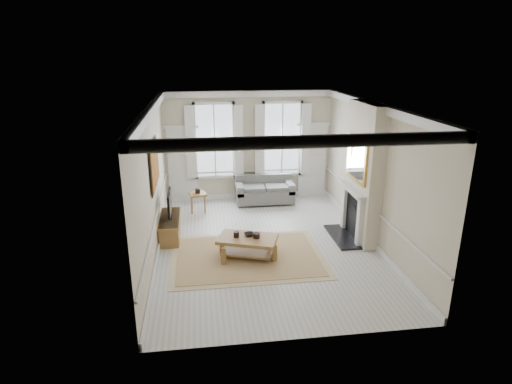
{
  "coord_description": "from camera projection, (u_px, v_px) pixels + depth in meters",
  "views": [
    {
      "loc": [
        -1.52,
        -9.39,
        4.54
      ],
      "look_at": [
        -0.19,
        0.42,
        1.25
      ],
      "focal_mm": 30.0,
      "sensor_mm": 36.0,
      "label": 1
    }
  ],
  "objects": [
    {
      "name": "ceramic_pot_a",
      "position": [
        236.0,
        235.0,
        9.72
      ],
      "size": [
        0.13,
        0.13,
        0.13
      ],
      "primitive_type": "cylinder",
      "color": "black",
      "rests_on": "coffee_table"
    },
    {
      "name": "bowl",
      "position": [
        249.0,
        234.0,
        9.81
      ],
      "size": [
        0.28,
        0.28,
        0.06
      ],
      "primitive_type": "imported",
      "rotation": [
        0.0,
        0.0,
        0.22
      ],
      "color": "black",
      "rests_on": "coffee_table"
    },
    {
      "name": "rug",
      "position": [
        248.0,
        256.0,
        9.87
      ],
      "size": [
        3.5,
        2.6,
        0.02
      ],
      "primitive_type": "cube",
      "color": "tan",
      "rests_on": "floor"
    },
    {
      "name": "coffee_table",
      "position": [
        248.0,
        241.0,
        9.75
      ],
      "size": [
        1.49,
        1.16,
        0.49
      ],
      "rotation": [
        0.0,
        0.0,
        -0.34
      ],
      "color": "brown",
      "rests_on": "rug"
    },
    {
      "name": "door_left",
      "position": [
        183.0,
        166.0,
        13.18
      ],
      "size": [
        0.9,
        0.08,
        2.3
      ],
      "primitive_type": "cube",
      "color": "silver",
      "rests_on": "floor"
    },
    {
      "name": "sofa",
      "position": [
        264.0,
        191.0,
        13.33
      ],
      "size": [
        1.77,
        0.86,
        0.84
      ],
      "color": "#575755",
      "rests_on": "floor"
    },
    {
      "name": "side_table",
      "position": [
        198.0,
        197.0,
        12.56
      ],
      "size": [
        0.55,
        0.55,
        0.56
      ],
      "rotation": [
        0.0,
        0.0,
        0.23
      ],
      "color": "brown",
      "rests_on": "floor"
    },
    {
      "name": "floor",
      "position": [
        266.0,
        245.0,
        10.46
      ],
      "size": [
        7.2,
        7.2,
        0.0
      ],
      "primitive_type": "plane",
      "color": "#B7B5AD",
      "rests_on": "ground"
    },
    {
      "name": "fireplace",
      "position": [
        352.0,
        210.0,
        10.7
      ],
      "size": [
        0.21,
        1.45,
        1.33
      ],
      "color": "silver",
      "rests_on": "floor"
    },
    {
      "name": "ceramic_pot_b",
      "position": [
        256.0,
        236.0,
        9.68
      ],
      "size": [
        0.16,
        0.16,
        0.11
      ],
      "primitive_type": "cylinder",
      "color": "black",
      "rests_on": "coffee_table"
    },
    {
      "name": "window_right",
      "position": [
        282.0,
        139.0,
        13.33
      ],
      "size": [
        1.26,
        0.2,
        2.2
      ],
      "primitive_type": null,
      "color": "#B2BCC6",
      "rests_on": "back_wall"
    },
    {
      "name": "window_left",
      "position": [
        215.0,
        141.0,
        13.06
      ],
      "size": [
        1.26,
        0.2,
        2.2
      ],
      "primitive_type": null,
      "color": "#B2BCC6",
      "rests_on": "back_wall"
    },
    {
      "name": "tv_stand",
      "position": [
        170.0,
        227.0,
        10.88
      ],
      "size": [
        0.47,
        1.47,
        0.52
      ],
      "primitive_type": "cube",
      "color": "brown",
      "rests_on": "floor"
    },
    {
      "name": "door_right",
      "position": [
        312.0,
        161.0,
        13.7
      ],
      "size": [
        0.9,
        0.08,
        2.3
      ],
      "primitive_type": "cube",
      "color": "silver",
      "rests_on": "floor"
    },
    {
      "name": "tv",
      "position": [
        170.0,
        203.0,
        10.67
      ],
      "size": [
        0.08,
        0.9,
        0.68
      ],
      "color": "black",
      "rests_on": "tv_stand"
    },
    {
      "name": "mirror",
      "position": [
        356.0,
        159.0,
        10.28
      ],
      "size": [
        0.06,
        1.26,
        1.06
      ],
      "primitive_type": "cube",
      "color": "gold",
      "rests_on": "chimney_breast"
    },
    {
      "name": "chimney_breast",
      "position": [
        363.0,
        173.0,
        10.42
      ],
      "size": [
        0.35,
        1.7,
        3.38
      ],
      "primitive_type": "cube",
      "color": "beige",
      "rests_on": "floor"
    },
    {
      "name": "ceiling",
      "position": [
        267.0,
        105.0,
        9.39
      ],
      "size": [
        7.2,
        7.2,
        0.0
      ],
      "primitive_type": "plane",
      "rotation": [
        3.14,
        0.0,
        0.0
      ],
      "color": "white",
      "rests_on": "back_wall"
    },
    {
      "name": "right_wall",
      "position": [
        374.0,
        175.0,
        10.25
      ],
      "size": [
        0.0,
        7.2,
        7.2
      ],
      "primitive_type": "plane",
      "rotation": [
        1.57,
        0.0,
        -1.57
      ],
      "color": "beige",
      "rests_on": "floor"
    },
    {
      "name": "hearth",
      "position": [
        342.0,
        237.0,
        10.89
      ],
      "size": [
        0.55,
        1.5,
        0.05
      ],
      "primitive_type": "cube",
      "color": "black",
      "rests_on": "floor"
    },
    {
      "name": "back_wall",
      "position": [
        249.0,
        146.0,
        13.31
      ],
      "size": [
        5.2,
        0.0,
        5.2
      ],
      "primitive_type": "plane",
      "rotation": [
        1.57,
        0.0,
        0.0
      ],
      "color": "beige",
      "rests_on": "floor"
    },
    {
      "name": "painting",
      "position": [
        154.0,
        165.0,
        9.77
      ],
      "size": [
        0.05,
        1.66,
        1.06
      ],
      "primitive_type": "cube",
      "color": "#A96D1D",
      "rests_on": "left_wall"
    },
    {
      "name": "left_wall",
      "position": [
        152.0,
        183.0,
        9.59
      ],
      "size": [
        0.0,
        7.2,
        7.2
      ],
      "primitive_type": "plane",
      "rotation": [
        1.57,
        0.0,
        1.57
      ],
      "color": "beige",
      "rests_on": "floor"
    }
  ]
}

